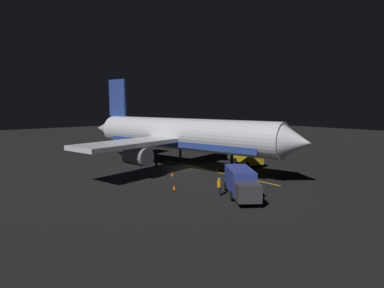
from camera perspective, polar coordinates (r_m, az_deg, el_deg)
The scene contains 9 objects.
ground_plane at distance 43.70m, azimuth -1.74°, elevation -4.45°, with size 180.00×180.00×0.20m, color black.
apron_guide_stripe at distance 42.02m, azimuth 3.75°, elevation -4.78°, with size 0.24×20.27×0.01m, color gold.
airliner at distance 43.40m, azimuth -2.35°, elevation 1.58°, with size 29.85×35.35×12.39m.
baggage_truck at distance 30.46m, azimuth 8.63°, elevation -6.81°, with size 5.63×6.45×2.59m.
catering_truck at distance 46.80m, azimuth 9.41°, elevation -2.13°, with size 4.05×6.84×2.33m.
ground_crew_worker at distance 30.70m, azimuth 4.79°, elevation -7.50°, with size 0.40×0.40×1.74m.
traffic_cone_near_left at distance 41.68m, azimuth 4.40°, elevation -4.54°, with size 0.50×0.50×0.55m.
traffic_cone_near_right at distance 38.99m, azimuth -3.46°, elevation -5.33°, with size 0.50×0.50×0.55m.
traffic_cone_under_wing at distance 32.87m, azimuth -3.14°, elevation -7.66°, with size 0.50×0.50×0.55m.
Camera 1 is at (27.26, 33.05, 8.53)m, focal length 30.34 mm.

